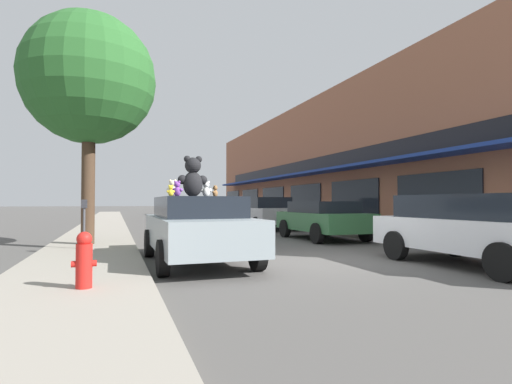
% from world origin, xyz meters
% --- Properties ---
extents(ground_plane, '(260.00, 260.00, 0.00)m').
position_xyz_m(ground_plane, '(0.00, 0.00, 0.00)').
color(ground_plane, '#514F4C').
extents(sidewalk_near, '(2.36, 90.00, 0.14)m').
position_xyz_m(sidewalk_near, '(-5.10, 0.00, 0.07)').
color(sidewalk_near, gray).
rests_on(sidewalk_near, ground_plane).
extents(sidewalk_far, '(2.36, 90.00, 0.14)m').
position_xyz_m(sidewalk_far, '(5.10, 0.00, 0.07)').
color(sidewalk_far, gray).
rests_on(sidewalk_far, ground_plane).
extents(storefront_row, '(16.62, 36.16, 7.42)m').
position_xyz_m(storefront_row, '(13.99, 13.43, 3.71)').
color(storefront_row, '#9E6047').
rests_on(storefront_row, ground_plane).
extents(plush_art_car, '(2.05, 4.50, 1.46)m').
position_xyz_m(plush_art_car, '(-2.76, 0.64, 0.79)').
color(plush_art_car, '#8C999E').
rests_on(plush_art_car, ground_plane).
extents(teddy_bear_giant, '(0.67, 0.41, 0.93)m').
position_xyz_m(teddy_bear_giant, '(-2.84, 0.78, 1.91)').
color(teddy_bear_giant, black).
rests_on(teddy_bear_giant, plush_art_car).
extents(teddy_bear_brown, '(0.19, 0.21, 0.30)m').
position_xyz_m(teddy_bear_brown, '(-2.17, 1.43, 1.61)').
color(teddy_bear_brown, olive).
rests_on(teddy_bear_brown, plush_art_car).
extents(teddy_bear_purple, '(0.23, 0.21, 0.33)m').
position_xyz_m(teddy_bear_purple, '(-3.28, 0.19, 1.62)').
color(teddy_bear_purple, purple).
rests_on(teddy_bear_purple, plush_art_car).
extents(teddy_bear_yellow, '(0.16, 0.10, 0.22)m').
position_xyz_m(teddy_bear_yellow, '(-3.45, -0.17, 1.57)').
color(teddy_bear_yellow, yellow).
rests_on(teddy_bear_yellow, plush_art_car).
extents(teddy_bear_white, '(0.28, 0.19, 0.37)m').
position_xyz_m(teddy_bear_white, '(-2.51, 0.90, 1.64)').
color(teddy_bear_white, white).
rests_on(teddy_bear_white, plush_art_car).
extents(teddy_bear_cream, '(0.29, 0.21, 0.38)m').
position_xyz_m(teddy_bear_cream, '(-3.30, 0.69, 1.65)').
color(teddy_bear_cream, beige).
rests_on(teddy_bear_cream, plush_art_car).
extents(parked_car_far_left, '(2.01, 4.40, 1.51)m').
position_xyz_m(parked_car_far_left, '(2.60, -1.79, 0.83)').
color(parked_car_far_left, silver).
rests_on(parked_car_far_left, ground_plane).
extents(parked_car_far_center, '(2.05, 4.18, 1.37)m').
position_xyz_m(parked_car_far_center, '(2.60, 4.67, 0.76)').
color(parked_car_far_center, '#336B3D').
rests_on(parked_car_far_center, ground_plane).
extents(parked_car_far_right, '(2.15, 4.45, 1.58)m').
position_xyz_m(parked_car_far_right, '(2.60, 10.46, 0.84)').
color(parked_car_far_right, '#B7B7BC').
rests_on(parked_car_far_right, ground_plane).
extents(street_tree, '(3.77, 3.77, 6.67)m').
position_xyz_m(street_tree, '(-5.23, 4.31, 4.90)').
color(street_tree, '#473323').
rests_on(street_tree, sidewalk_near).
extents(fire_hydrant, '(0.33, 0.22, 0.79)m').
position_xyz_m(fire_hydrant, '(-4.89, -2.03, 0.54)').
color(fire_hydrant, red).
rests_on(fire_hydrant, sidewalk_near).
extents(parking_meter, '(0.14, 0.10, 1.27)m').
position_xyz_m(parking_meter, '(-5.24, 3.10, 0.95)').
color(parking_meter, '#4C4C51').
rests_on(parking_meter, sidewalk_near).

